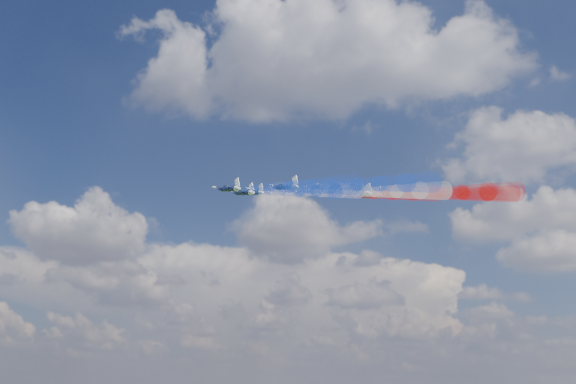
# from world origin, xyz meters

# --- Properties ---
(jet_lead) EXTENTS (13.59, 13.68, 6.19)m
(jet_lead) POSITION_xyz_m (-10.00, 7.07, 152.11)
(jet_lead) COLOR black
(trail_lead) EXTENTS (29.24, 28.81, 12.53)m
(trail_lead) POSITION_xyz_m (6.51, -8.81, 146.68)
(trail_lead) COLOR white
(jet_inner_left) EXTENTS (13.59, 13.68, 6.19)m
(jet_inner_left) POSITION_xyz_m (-9.00, -5.07, 148.48)
(jet_inner_left) COLOR black
(trail_inner_left) EXTENTS (29.24, 28.81, 12.53)m
(trail_inner_left) POSITION_xyz_m (7.51, -20.95, 143.05)
(trail_inner_left) COLOR blue
(jet_inner_right) EXTENTS (13.59, 13.68, 6.19)m
(jet_inner_right) POSITION_xyz_m (5.06, 7.07, 150.59)
(jet_inner_right) COLOR black
(trail_inner_right) EXTENTS (29.24, 28.81, 12.53)m
(trail_inner_right) POSITION_xyz_m (21.57, -8.82, 145.16)
(trail_inner_right) COLOR red
(jet_outer_left) EXTENTS (13.59, 13.68, 6.19)m
(jet_outer_left) POSITION_xyz_m (-7.75, -20.26, 144.84)
(jet_outer_left) COLOR black
(trail_outer_left) EXTENTS (29.24, 28.81, 12.53)m
(trail_outer_left) POSITION_xyz_m (8.76, -36.14, 139.41)
(trail_outer_left) COLOR blue
(jet_center_third) EXTENTS (13.59, 13.68, 6.19)m
(jet_center_third) POSITION_xyz_m (6.54, -6.48, 146.98)
(jet_center_third) COLOR black
(trail_center_third) EXTENTS (29.24, 28.81, 12.53)m
(trail_center_third) POSITION_xyz_m (23.04, -22.36, 141.55)
(trail_center_third) COLOR white
(jet_outer_right) EXTENTS (13.59, 13.68, 6.19)m
(jet_outer_right) POSITION_xyz_m (19.45, 6.02, 149.19)
(jet_outer_right) COLOR black
(trail_outer_right) EXTENTS (29.24, 28.81, 12.53)m
(trail_outer_right) POSITION_xyz_m (35.96, -9.87, 143.76)
(trail_outer_right) COLOR red
(jet_rear_left) EXTENTS (13.59, 13.68, 6.19)m
(jet_rear_left) POSITION_xyz_m (4.59, -20.65, 144.29)
(jet_rear_left) COLOR black
(trail_rear_left) EXTENTS (29.24, 28.81, 12.53)m
(trail_rear_left) POSITION_xyz_m (21.10, -36.54, 138.86)
(trail_rear_left) COLOR blue
(jet_rear_right) EXTENTS (13.59, 13.68, 6.19)m
(jet_rear_right) POSITION_xyz_m (18.23, -8.81, 145.38)
(jet_rear_right) COLOR black
(trail_rear_right) EXTENTS (29.24, 28.81, 12.53)m
(trail_rear_right) POSITION_xyz_m (34.73, -24.70, 139.96)
(trail_rear_right) COLOR red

